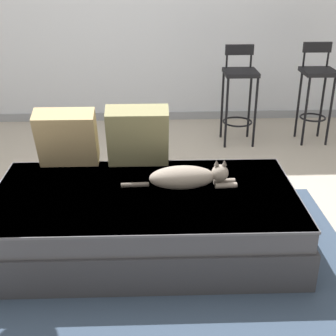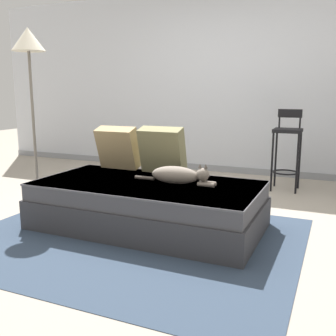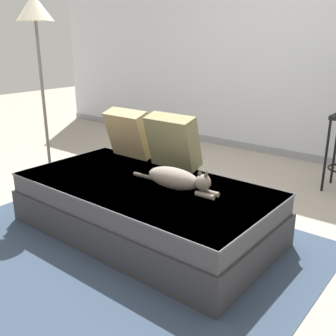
% 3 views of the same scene
% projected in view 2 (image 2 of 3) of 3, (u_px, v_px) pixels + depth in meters
% --- Properties ---
extents(ground_plane, '(16.00, 16.00, 0.00)m').
position_uv_depth(ground_plane, '(166.00, 214.00, 3.83)').
color(ground_plane, '#A89E8E').
rests_on(ground_plane, ground).
extents(wall_back_panel, '(8.00, 0.10, 2.60)m').
position_uv_depth(wall_back_panel, '(230.00, 82.00, 5.60)').
color(wall_back_panel, silver).
rests_on(wall_back_panel, ground).
extents(wall_baseboard_trim, '(8.00, 0.02, 0.09)m').
position_uv_depth(wall_baseboard_trim, '(226.00, 169.00, 5.79)').
color(wall_baseboard_trim, gray).
rests_on(wall_baseboard_trim, ground).
extents(area_rug, '(2.65, 2.12, 0.01)m').
position_uv_depth(area_rug, '(132.00, 238.00, 3.20)').
color(area_rug, '#334256').
rests_on(area_rug, ground).
extents(couch, '(1.95, 1.03, 0.40)m').
position_uv_depth(couch, '(148.00, 204.00, 3.43)').
color(couch, '#353539').
rests_on(couch, ground).
extents(throw_pillow_corner, '(0.41, 0.26, 0.43)m').
position_uv_depth(throw_pillow_corner, '(118.00, 148.00, 3.93)').
color(throw_pillow_corner, tan).
rests_on(throw_pillow_corner, couch).
extents(throw_pillow_middle, '(0.42, 0.26, 0.45)m').
position_uv_depth(throw_pillow_middle, '(162.00, 150.00, 3.74)').
color(throw_pillow_middle, '#847F56').
rests_on(throw_pillow_middle, couch).
extents(cat, '(0.74, 0.19, 0.19)m').
position_uv_depth(cat, '(179.00, 175.00, 3.32)').
color(cat, gray).
rests_on(cat, couch).
extents(bar_stool_near_window, '(0.32, 0.32, 0.96)m').
position_uv_depth(bar_stool_near_window, '(287.00, 143.00, 4.67)').
color(bar_stool_near_window, black).
rests_on(bar_stool_near_window, ground).
extents(floor_lamp, '(0.32, 0.32, 1.78)m').
position_uv_depth(floor_lamp, '(29.00, 57.00, 3.80)').
color(floor_lamp, slate).
rests_on(floor_lamp, ground).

